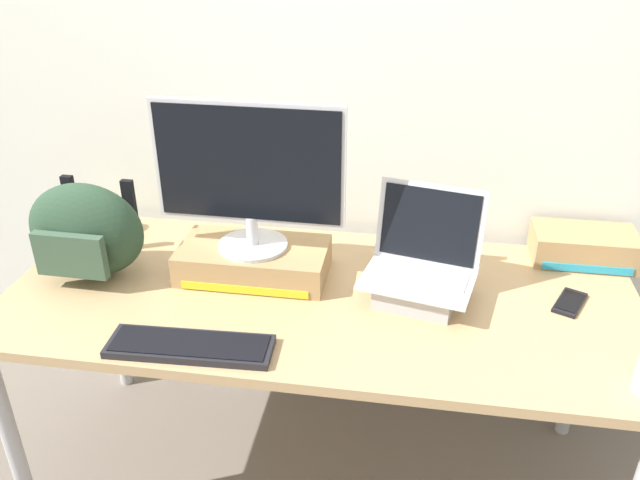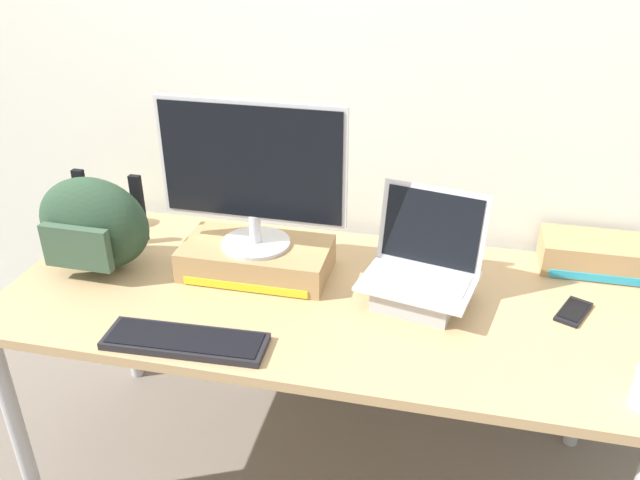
# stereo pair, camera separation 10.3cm
# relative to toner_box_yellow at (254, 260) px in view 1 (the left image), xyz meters

# --- Properties ---
(ground_plane) EXTENTS (20.00, 20.00, 0.00)m
(ground_plane) POSITION_rel_toner_box_yellow_xyz_m (0.22, -0.08, -0.79)
(ground_plane) COLOR #70665B
(back_wall) EXTENTS (7.00, 0.10, 2.60)m
(back_wall) POSITION_rel_toner_box_yellow_xyz_m (0.22, 0.43, 0.51)
(back_wall) COLOR silver
(back_wall) RESTS_ON ground
(desk) EXTENTS (1.86, 0.81, 0.74)m
(desk) POSITION_rel_toner_box_yellow_xyz_m (0.22, -0.08, -0.11)
(desk) COLOR tan
(desk) RESTS_ON ground
(toner_box_yellow) EXTENTS (0.45, 0.25, 0.10)m
(toner_box_yellow) POSITION_rel_toner_box_yellow_xyz_m (0.00, 0.00, 0.00)
(toner_box_yellow) COLOR #A88456
(toner_box_yellow) RESTS_ON desk
(desktop_monitor) EXTENTS (0.56, 0.21, 0.45)m
(desktop_monitor) POSITION_rel_toner_box_yellow_xyz_m (-0.00, -0.00, 0.29)
(desktop_monitor) COLOR silver
(desktop_monitor) RESTS_ON toner_box_yellow
(open_laptop) EXTENTS (0.36, 0.31, 0.32)m
(open_laptop) POSITION_rel_toner_box_yellow_xyz_m (0.51, -0.05, 0.02)
(open_laptop) COLOR #ADADB2
(open_laptop) RESTS_ON desk
(external_keyboard) EXTENTS (0.43, 0.15, 0.02)m
(external_keyboard) POSITION_rel_toner_box_yellow_xyz_m (-0.07, -0.40, -0.04)
(external_keyboard) COLOR black
(external_keyboard) RESTS_ON desk
(messenger_backpack) EXTENTS (0.36, 0.24, 0.30)m
(messenger_backpack) POSITION_rel_toner_box_yellow_xyz_m (-0.50, -0.07, 0.10)
(messenger_backpack) COLOR #28422D
(messenger_backpack) RESTS_ON desk
(cell_phone) EXTENTS (0.12, 0.16, 0.01)m
(cell_phone) POSITION_rel_toner_box_yellow_xyz_m (0.94, -0.02, -0.04)
(cell_phone) COLOR black
(cell_phone) RESTS_ON desk
(plush_toy) EXTENTS (0.08, 0.08, 0.08)m
(plush_toy) POSITION_rel_toner_box_yellow_xyz_m (-0.54, 0.22, -0.01)
(plush_toy) COLOR #56B256
(plush_toy) RESTS_ON desk
(toner_box_cyan) EXTENTS (0.32, 0.18, 0.10)m
(toner_box_cyan) POSITION_rel_toner_box_yellow_xyz_m (1.02, 0.26, 0.00)
(toner_box_cyan) COLOR #A88456
(toner_box_cyan) RESTS_ON desk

